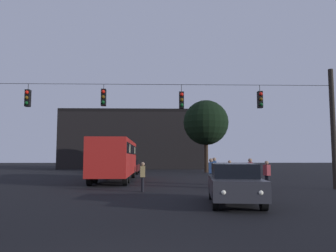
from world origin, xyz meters
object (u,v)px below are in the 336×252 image
(city_bus, at_px, (115,156))
(car_far_left, at_px, (130,166))
(tree_left_silhouette, at_px, (206,123))
(pedestrian_trailing, at_px, (143,175))
(pedestrian_crossing_center, at_px, (211,171))
(pedestrian_far_side, at_px, (250,172))
(car_near_right, at_px, (234,183))
(pedestrian_near_bus, at_px, (214,169))
(pedestrian_crossing_right, at_px, (267,174))
(pedestrian_crossing_left, at_px, (230,171))

(city_bus, distance_m, car_far_left, 11.09)
(city_bus, xyz_separation_m, tree_left_silhouette, (8.92, 14.27, 4.04))
(pedestrian_trailing, xyz_separation_m, tree_left_silhouette, (6.48, 22.21, 5.06))
(pedestrian_crossing_center, bearing_deg, pedestrian_far_side, -14.85)
(city_bus, relative_size, tree_left_silhouette, 1.28)
(car_near_right, relative_size, car_far_left, 1.03)
(car_far_left, distance_m, pedestrian_trailing, 19.11)
(pedestrian_crossing_center, relative_size, pedestrian_near_bus, 0.97)
(pedestrian_crossing_center, distance_m, pedestrian_trailing, 4.29)
(city_bus, distance_m, pedestrian_trailing, 8.37)
(car_near_right, xyz_separation_m, pedestrian_crossing_right, (3.03, 5.45, 0.09))
(pedestrian_crossing_center, relative_size, pedestrian_crossing_right, 1.08)
(city_bus, bearing_deg, tree_left_silhouette, 57.99)
(pedestrian_crossing_right, distance_m, pedestrian_near_bus, 4.50)
(tree_left_silhouette, bearing_deg, pedestrian_far_side, -91.39)
(pedestrian_crossing_right, height_order, tree_left_silhouette, tree_left_silhouette)
(pedestrian_near_bus, bearing_deg, tree_left_silhouette, 83.57)
(car_near_right, xyz_separation_m, pedestrian_far_side, (2.30, 6.06, 0.17))
(pedestrian_trailing, bearing_deg, tree_left_silhouette, 73.74)
(car_far_left, xyz_separation_m, pedestrian_trailing, (2.23, -18.98, 0.05))
(pedestrian_far_side, bearing_deg, pedestrian_crossing_right, -40.21)
(car_far_left, bearing_deg, pedestrian_trailing, -83.31)
(city_bus, relative_size, pedestrian_crossing_right, 7.00)
(pedestrian_crossing_right, height_order, pedestrian_near_bus, pedestrian_near_bus)
(pedestrian_crossing_center, distance_m, pedestrian_near_bus, 2.81)
(pedestrian_crossing_left, height_order, pedestrian_trailing, pedestrian_crossing_left)
(tree_left_silhouette, bearing_deg, car_near_right, -95.94)
(car_near_right, height_order, pedestrian_trailing, car_near_right)
(car_near_right, relative_size, tree_left_silhouette, 0.52)
(car_far_left, height_order, pedestrian_crossing_right, pedestrian_crossing_right)
(pedestrian_near_bus, height_order, pedestrian_far_side, pedestrian_near_bus)
(city_bus, relative_size, pedestrian_crossing_left, 7.00)
(pedestrian_crossing_center, bearing_deg, city_bus, 136.16)
(city_bus, distance_m, car_near_right, 14.11)
(pedestrian_crossing_left, xyz_separation_m, pedestrian_trailing, (-5.40, -4.14, -0.04))
(pedestrian_crossing_left, distance_m, pedestrian_near_bus, 1.04)
(pedestrian_crossing_center, relative_size, pedestrian_trailing, 1.13)
(city_bus, height_order, pedestrian_crossing_left, city_bus)
(pedestrian_near_bus, bearing_deg, pedestrian_trailing, -134.11)
(car_near_right, distance_m, car_far_left, 24.43)
(tree_left_silhouette, bearing_deg, car_far_left, -159.65)
(car_far_left, height_order, pedestrian_crossing_center, pedestrian_crossing_center)
(pedestrian_crossing_center, height_order, pedestrian_trailing, pedestrian_crossing_center)
(pedestrian_crossing_right, distance_m, pedestrian_far_side, 0.96)
(car_far_left, relative_size, pedestrian_crossing_left, 2.76)
(city_bus, xyz_separation_m, pedestrian_trailing, (2.44, -7.94, -1.02))
(car_near_right, height_order, pedestrian_crossing_right, pedestrian_crossing_right)
(pedestrian_crossing_right, bearing_deg, pedestrian_near_bus, 119.38)
(car_far_left, distance_m, pedestrian_crossing_left, 16.69)
(city_bus, xyz_separation_m, pedestrian_crossing_center, (6.29, -6.04, -0.90))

